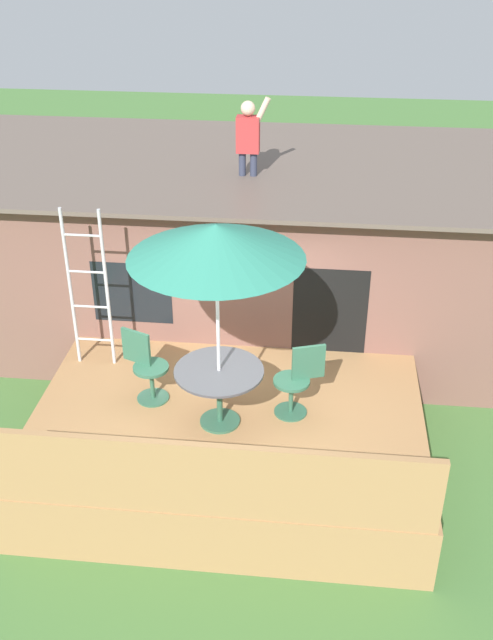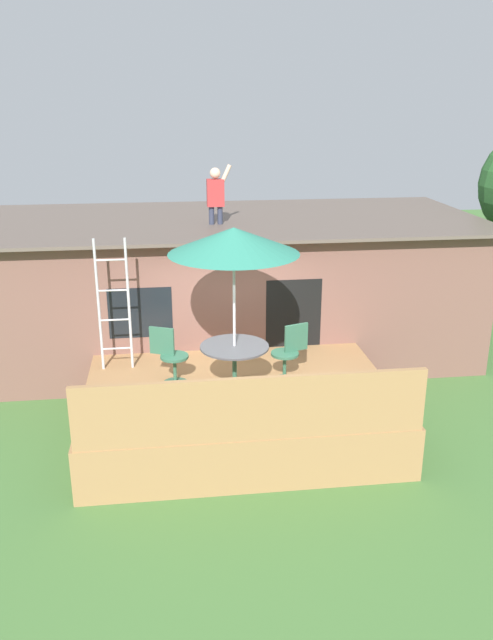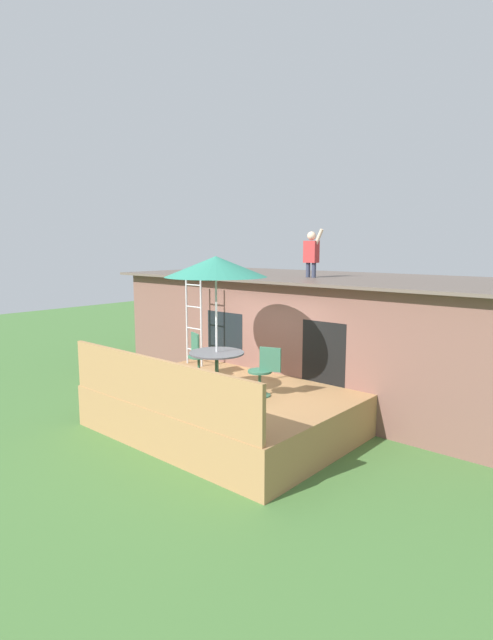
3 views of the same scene
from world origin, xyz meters
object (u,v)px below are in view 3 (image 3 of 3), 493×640
object	(u,v)px
patio_table	(217,360)
patio_chair_left	(198,356)
person_figure	(312,251)
step_ladder	(194,318)
patio_chair_right	(264,372)
patio_umbrella	(216,267)

from	to	relation	value
patio_table	patio_chair_left	distance (m)	1.06
person_figure	patio_chair_left	distance (m)	3.60
step_ladder	person_figure	distance (m)	3.11
step_ladder	patio_chair_right	distance (m)	2.92
patio_chair_left	patio_umbrella	bearing A→B (deg)	0.00
patio_chair_right	step_ladder	bearing A→B (deg)	-35.42
patio_chair_left	person_figure	bearing A→B (deg)	93.24
patio_umbrella	person_figure	world-z (taller)	person_figure
person_figure	patio_chair_right	world-z (taller)	person_figure
patio_table	patio_chair_right	xyz separation A→B (m)	(0.90, 0.30, -0.13)
person_figure	patio_chair_left	world-z (taller)	person_figure
step_ladder	patio_table	bearing A→B (deg)	-31.57
patio_umbrella	step_ladder	distance (m)	2.49
patio_table	step_ladder	size ratio (longest dim) A/B	0.47
patio_table	step_ladder	bearing A→B (deg)	148.43
patio_table	patio_chair_left	world-z (taller)	patio_chair_left
patio_umbrella	patio_chair_right	xyz separation A→B (m)	(0.90, 0.30, -1.89)
patio_umbrella	step_ladder	world-z (taller)	patio_umbrella
patio_chair_left	patio_chair_right	size ratio (longest dim) A/B	1.00
patio_chair_right	patio_table	bearing A→B (deg)	0.00
patio_chair_left	patio_chair_right	bearing A→B (deg)	19.69
patio_umbrella	person_figure	bearing A→B (deg)	89.79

